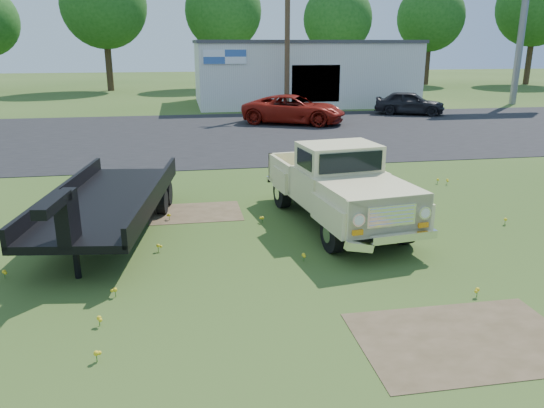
{
  "coord_description": "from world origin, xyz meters",
  "views": [
    {
      "loc": [
        -2.28,
        -8.97,
        3.99
      ],
      "look_at": [
        -0.54,
        1.0,
        0.9
      ],
      "focal_mm": 35.0,
      "sensor_mm": 36.0,
      "label": 1
    }
  ],
  "objects_px": {
    "red_pickup": "(294,110)",
    "dark_sedan": "(410,103)",
    "vintage_pickup_truck": "(338,184)",
    "flatbed_trailer": "(109,196)"
  },
  "relations": [
    {
      "from": "vintage_pickup_truck",
      "to": "red_pickup",
      "type": "distance_m",
      "value": 15.65
    },
    {
      "from": "dark_sedan",
      "to": "vintage_pickup_truck",
      "type": "bearing_deg",
      "value": 176.61
    },
    {
      "from": "flatbed_trailer",
      "to": "vintage_pickup_truck",
      "type": "bearing_deg",
      "value": 5.15
    },
    {
      "from": "vintage_pickup_truck",
      "to": "red_pickup",
      "type": "xyz_separation_m",
      "value": [
        2.33,
        15.47,
        -0.21
      ]
    },
    {
      "from": "flatbed_trailer",
      "to": "red_pickup",
      "type": "distance_m",
      "value": 16.91
    },
    {
      "from": "flatbed_trailer",
      "to": "dark_sedan",
      "type": "distance_m",
      "value": 22.92
    },
    {
      "from": "flatbed_trailer",
      "to": "red_pickup",
      "type": "xyz_separation_m",
      "value": [
        7.35,
        15.23,
        -0.12
      ]
    },
    {
      "from": "flatbed_trailer",
      "to": "red_pickup",
      "type": "relative_size",
      "value": 1.2
    },
    {
      "from": "red_pickup",
      "to": "dark_sedan",
      "type": "relative_size",
      "value": 1.32
    },
    {
      "from": "vintage_pickup_truck",
      "to": "dark_sedan",
      "type": "bearing_deg",
      "value": 53.98
    }
  ]
}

